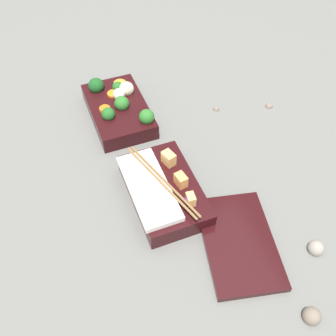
% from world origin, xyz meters
% --- Properties ---
extents(ground_plane, '(3.00, 3.00, 0.00)m').
position_xyz_m(ground_plane, '(0.00, 0.00, 0.00)').
color(ground_plane, slate).
extents(bento_tray_vegetable, '(0.21, 0.13, 0.07)m').
position_xyz_m(bento_tray_vegetable, '(-0.12, -0.02, 0.03)').
color(bento_tray_vegetable, black).
rests_on(bento_tray_vegetable, ground_plane).
extents(bento_tray_rice, '(0.21, 0.13, 0.07)m').
position_xyz_m(bento_tray_rice, '(0.14, -0.01, 0.02)').
color(bento_tray_rice, black).
rests_on(bento_tray_rice, ground_plane).
extents(bento_lid, '(0.23, 0.17, 0.01)m').
position_xyz_m(bento_lid, '(0.29, 0.09, 0.01)').
color(bento_lid, black).
rests_on(bento_lid, ground_plane).
extents(pebble_0, '(0.03, 0.03, 0.03)m').
position_xyz_m(pebble_0, '(0.46, 0.14, 0.01)').
color(pebble_0, '#7A6B5B').
rests_on(pebble_0, ground_plane).
extents(pebble_1, '(0.02, 0.02, 0.02)m').
position_xyz_m(pebble_1, '(-0.02, 0.34, 0.00)').
color(pebble_1, '#7A6B5B').
rests_on(pebble_1, ground_plane).
extents(pebble_2, '(0.03, 0.03, 0.03)m').
position_xyz_m(pebble_2, '(0.36, 0.21, 0.01)').
color(pebble_2, gray).
rests_on(pebble_2, ground_plane).
extents(pebble_3, '(0.02, 0.02, 0.02)m').
position_xyz_m(pebble_3, '(-0.06, 0.22, 0.00)').
color(pebble_3, '#7A6B5B').
rests_on(pebble_3, ground_plane).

